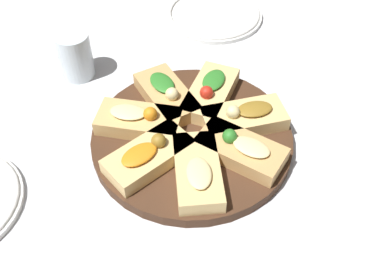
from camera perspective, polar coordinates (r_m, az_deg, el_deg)
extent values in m
plane|color=silver|center=(0.88, 0.00, -1.73)|extent=(3.00, 3.00, 0.00)
cylinder|color=#422819|center=(0.87, 0.00, -1.22)|extent=(0.39, 0.39, 0.02)
cube|color=#DBB775|center=(0.81, -5.55, -3.52)|extent=(0.16, 0.08, 0.03)
ellipsoid|color=orange|center=(0.78, -6.80, -3.29)|extent=(0.07, 0.04, 0.01)
sphere|color=olive|center=(0.80, -4.30, -1.59)|extent=(0.03, 0.03, 0.03)
cube|color=#DBB775|center=(0.78, 0.72, -5.50)|extent=(0.16, 0.17, 0.03)
ellipsoid|color=beige|center=(0.75, 0.89, -5.73)|extent=(0.08, 0.08, 0.01)
cube|color=tan|center=(0.82, 6.17, -2.81)|extent=(0.12, 0.17, 0.03)
ellipsoid|color=beige|center=(0.80, 7.55, -2.41)|extent=(0.06, 0.08, 0.01)
sphere|color=#2D7A28|center=(0.80, 4.81, -1.05)|extent=(0.03, 0.03, 0.03)
cube|color=#DBB775|center=(0.87, 6.60, 1.22)|extent=(0.18, 0.14, 0.03)
ellipsoid|color=olive|center=(0.86, 7.96, 2.41)|extent=(0.08, 0.07, 0.01)
sphere|color=beige|center=(0.85, 5.22, 2.05)|extent=(0.03, 0.03, 0.03)
cube|color=#DBB775|center=(0.92, 2.32, 4.38)|extent=(0.18, 0.14, 0.03)
ellipsoid|color=#2D7A28|center=(0.92, 2.77, 6.11)|extent=(0.08, 0.07, 0.01)
sphere|color=red|center=(0.88, 1.85, 4.53)|extent=(0.03, 0.03, 0.03)
cube|color=tan|center=(0.91, -3.20, 4.11)|extent=(0.11, 0.17, 0.03)
ellipsoid|color=#2D7A28|center=(0.91, -3.83, 5.79)|extent=(0.06, 0.08, 0.01)
sphere|color=beige|center=(0.88, -2.55, 4.31)|extent=(0.03, 0.03, 0.03)
cube|color=tan|center=(0.87, -6.74, 0.90)|extent=(0.16, 0.17, 0.03)
ellipsoid|color=beige|center=(0.86, -8.14, 2.02)|extent=(0.08, 0.08, 0.01)
sphere|color=orange|center=(0.84, -5.32, 1.79)|extent=(0.03, 0.03, 0.03)
cylinder|color=white|center=(1.21, 2.81, 14.14)|extent=(0.25, 0.25, 0.01)
torus|color=white|center=(1.21, 2.82, 14.42)|extent=(0.24, 0.24, 0.01)
cylinder|color=silver|center=(1.02, -14.60, 8.90)|extent=(0.07, 0.07, 0.11)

